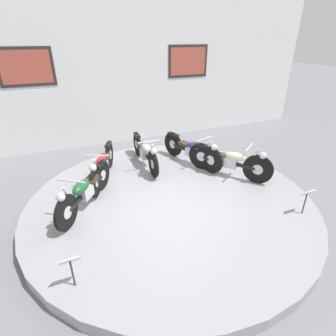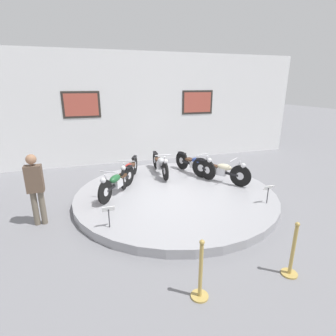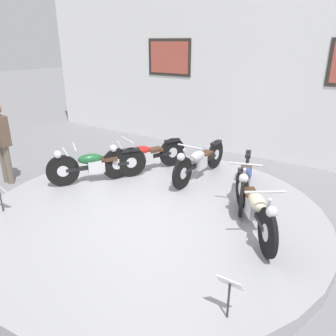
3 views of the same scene
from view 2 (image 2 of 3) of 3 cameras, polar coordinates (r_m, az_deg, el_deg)
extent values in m
plane|color=slate|center=(7.71, 1.62, -6.53)|extent=(60.00, 60.00, 0.00)
cylinder|color=#99999E|center=(7.66, 1.62, -5.81)|extent=(5.68, 5.68, 0.21)
cube|color=white|center=(11.14, -5.52, 12.71)|extent=(14.00, 0.20, 4.41)
cube|color=#2D2823|center=(10.77, -18.34, 12.93)|extent=(1.40, 0.02, 1.00)
cube|color=#B24C3D|center=(10.76, -18.34, 12.93)|extent=(1.24, 0.02, 0.84)
cube|color=#2D2823|center=(11.75, 6.44, 14.02)|extent=(1.40, 0.02, 1.00)
cube|color=#B24C3D|center=(11.75, 6.45, 14.02)|extent=(1.24, 0.02, 0.84)
cylinder|color=black|center=(6.96, -13.51, -5.10)|extent=(0.41, 0.54, 0.63)
cylinder|color=silver|center=(6.96, -13.51, -5.10)|extent=(0.18, 0.22, 0.22)
cylinder|color=black|center=(8.05, -8.56, -1.62)|extent=(0.41, 0.54, 0.63)
cylinder|color=silver|center=(8.05, -8.56, -1.62)|extent=(0.18, 0.22, 0.22)
cube|color=black|center=(7.49, -10.85, -3.24)|extent=(0.78, 1.05, 0.07)
cube|color=silver|center=(7.45, -11.00, -3.20)|extent=(0.35, 0.38, 0.24)
ellipsoid|color=#1E562D|center=(7.32, -11.45, -2.29)|extent=(0.46, 0.52, 0.20)
cube|color=#472D1E|center=(7.63, -10.12, -1.70)|extent=(0.35, 0.38, 0.07)
cube|color=black|center=(7.97, -8.65, 0.19)|extent=(0.29, 0.35, 0.06)
cylinder|color=silver|center=(7.00, -13.00, -3.15)|extent=(0.18, 0.23, 0.54)
cylinder|color=silver|center=(7.00, -12.70, -0.87)|extent=(0.46, 0.34, 0.03)
sphere|color=silver|center=(6.79, -13.97, -2.64)|extent=(0.15, 0.15, 0.15)
cylinder|color=black|center=(7.80, -9.50, -2.25)|extent=(0.30, 0.61, 0.64)
cylinder|color=silver|center=(7.80, -9.50, -2.25)|extent=(0.15, 0.23, 0.22)
cylinder|color=black|center=(9.04, -7.31, 0.65)|extent=(0.30, 0.61, 0.64)
cylinder|color=silver|center=(9.04, -7.31, 0.65)|extent=(0.15, 0.23, 0.22)
cube|color=black|center=(8.41, -8.32, -0.69)|extent=(0.55, 1.17, 0.07)
cube|color=silver|center=(8.37, -8.39, -0.65)|extent=(0.31, 0.37, 0.24)
ellipsoid|color=red|center=(8.23, -8.61, 0.19)|extent=(0.39, 0.53, 0.20)
cube|color=#472D1E|center=(8.57, -8.01, 0.66)|extent=(0.31, 0.37, 0.07)
cube|color=black|center=(8.96, -7.37, 2.32)|extent=(0.23, 0.37, 0.06)
cylinder|color=silver|center=(7.87, -9.30, -0.52)|extent=(0.14, 0.25, 0.54)
cylinder|color=silver|center=(7.89, -9.19, 1.52)|extent=(0.51, 0.24, 0.03)
sphere|color=silver|center=(7.63, -9.74, -0.01)|extent=(0.15, 0.15, 0.15)
cylinder|color=black|center=(8.37, -0.60, -0.66)|extent=(0.07, 0.63, 0.62)
cylinder|color=silver|center=(8.37, -0.60, -0.66)|extent=(0.07, 0.22, 0.22)
cylinder|color=black|center=(9.62, -2.75, 1.78)|extent=(0.07, 0.63, 0.62)
cylinder|color=silver|center=(9.62, -2.75, 1.78)|extent=(0.07, 0.22, 0.22)
cube|color=black|center=(8.99, -1.75, 0.64)|extent=(0.10, 1.24, 0.07)
cube|color=silver|center=(8.95, -1.69, 0.69)|extent=(0.21, 0.32, 0.24)
ellipsoid|color=#B2B5BA|center=(8.81, -1.54, 1.50)|extent=(0.23, 0.48, 0.20)
cube|color=#472D1E|center=(9.16, -2.10, 1.87)|extent=(0.21, 0.32, 0.07)
cube|color=black|center=(9.55, -2.78, 3.31)|extent=(0.11, 0.36, 0.06)
cylinder|color=silver|center=(8.45, -0.88, 0.93)|extent=(0.05, 0.25, 0.54)
cylinder|color=silver|center=(8.47, -1.08, 2.82)|extent=(0.54, 0.04, 0.03)
sphere|color=silver|center=(8.21, -0.50, 1.46)|extent=(0.15, 0.15, 0.15)
cylinder|color=black|center=(8.53, 8.66, -0.43)|extent=(0.25, 0.64, 0.65)
cylinder|color=silver|center=(8.53, 8.66, -0.43)|extent=(0.13, 0.24, 0.23)
cylinder|color=black|center=(9.50, 3.05, 1.64)|extent=(0.25, 0.64, 0.65)
cylinder|color=silver|center=(9.50, 3.05, 1.64)|extent=(0.13, 0.24, 0.23)
cube|color=black|center=(9.00, 5.70, 0.66)|extent=(0.45, 1.20, 0.07)
cube|color=silver|center=(8.96, 5.87, 0.72)|extent=(0.29, 0.37, 0.24)
ellipsoid|color=navy|center=(8.85, 6.33, 1.56)|extent=(0.36, 0.52, 0.20)
cube|color=#472D1E|center=(9.12, 4.83, 1.84)|extent=(0.29, 0.37, 0.07)
cube|color=black|center=(9.42, 3.08, 3.26)|extent=(0.21, 0.37, 0.06)
cylinder|color=silver|center=(8.57, 8.04, 1.09)|extent=(0.12, 0.25, 0.54)
cylinder|color=silver|center=(8.57, 7.62, 2.93)|extent=(0.52, 0.20, 0.03)
sphere|color=silver|center=(8.39, 9.05, 1.67)|extent=(0.15, 0.15, 0.15)
cylinder|color=black|center=(8.16, 15.47, -1.67)|extent=(0.43, 0.57, 0.66)
cylinder|color=silver|center=(8.16, 15.47, -1.67)|extent=(0.19, 0.23, 0.23)
cylinder|color=black|center=(8.71, 7.25, 0.06)|extent=(0.43, 0.57, 0.66)
cylinder|color=silver|center=(8.71, 7.25, 0.06)|extent=(0.19, 0.23, 0.23)
cube|color=black|center=(8.41, 11.23, -0.78)|extent=(0.78, 1.05, 0.07)
cube|color=silver|center=(8.39, 11.48, -0.70)|extent=(0.35, 0.38, 0.24)
ellipsoid|color=beige|center=(8.30, 12.16, 0.21)|extent=(0.46, 0.52, 0.20)
cube|color=#472D1E|center=(8.46, 9.95, 0.40)|extent=(0.35, 0.38, 0.07)
cube|color=black|center=(8.63, 7.32, 1.84)|extent=(0.29, 0.35, 0.06)
cylinder|color=silver|center=(8.15, 14.62, -0.15)|extent=(0.18, 0.23, 0.54)
cylinder|color=silver|center=(8.12, 14.07, 1.74)|extent=(0.46, 0.34, 0.03)
sphere|color=silver|center=(8.04, 16.06, 0.53)|extent=(0.15, 0.15, 0.15)
cylinder|color=#333338|center=(5.86, -12.70, -10.66)|extent=(0.02, 0.02, 0.42)
cube|color=white|center=(5.76, -12.85, -8.69)|extent=(0.26, 0.11, 0.15)
cylinder|color=#333338|center=(7.27, 20.85, -5.66)|extent=(0.02, 0.02, 0.42)
cube|color=white|center=(7.19, 21.04, -4.01)|extent=(0.26, 0.11, 0.15)
cylinder|color=#6B6051|center=(6.90, -26.93, -7.85)|extent=(0.13, 0.13, 0.83)
cylinder|color=#6B6051|center=(6.87, -25.61, -7.76)|extent=(0.13, 0.13, 0.83)
cube|color=brown|center=(6.62, -27.12, -2.09)|extent=(0.36, 0.22, 0.62)
sphere|color=#9E7051|center=(6.50, -27.68, 1.69)|extent=(0.23, 0.23, 0.23)
cylinder|color=tan|center=(4.58, 6.89, -25.92)|extent=(0.28, 0.28, 0.03)
cylinder|color=tan|center=(4.28, 7.13, -21.45)|extent=(0.06, 0.06, 0.95)
sphere|color=tan|center=(3.98, 7.42, -15.74)|extent=(0.08, 0.08, 0.08)
cylinder|color=tan|center=(5.37, 24.87, -20.11)|extent=(0.28, 0.28, 0.03)
cylinder|color=tan|center=(5.11, 25.56, -15.99)|extent=(0.06, 0.06, 0.95)
sphere|color=tan|center=(4.86, 26.36, -10.93)|extent=(0.08, 0.08, 0.08)
camera|label=1|loc=(2.54, -6.70, 16.83)|focal=28.00mm
camera|label=3|loc=(5.90, 46.15, 9.36)|focal=35.00mm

